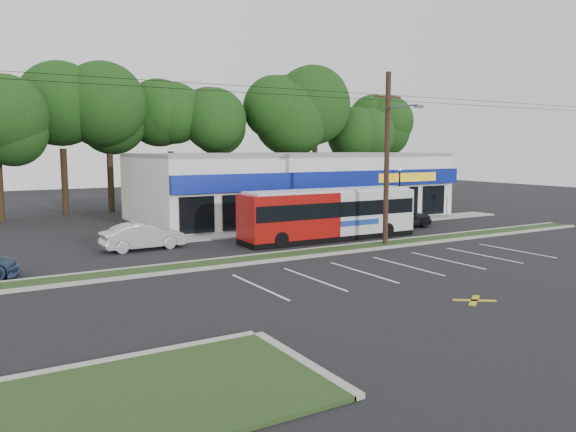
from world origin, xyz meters
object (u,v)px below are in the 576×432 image
(utility_pole, at_px, (385,153))
(pedestrian_b, at_px, (323,222))
(lamp_post, at_px, (399,188))
(sign_post, at_px, (447,199))
(pedestrian_a, at_px, (382,216))
(car_dark, at_px, (400,216))
(metrobus, at_px, (329,213))
(car_silver, at_px, (143,236))

(utility_pole, xyz_separation_m, pedestrian_b, (-0.83, 5.07, -4.53))
(lamp_post, xyz_separation_m, sign_post, (5.00, -0.23, -1.12))
(pedestrian_a, bearing_deg, pedestrian_b, -21.67)
(pedestrian_a, distance_m, pedestrian_b, 4.99)
(utility_pole, bearing_deg, lamp_post, 43.95)
(sign_post, height_order, pedestrian_a, sign_post)
(car_dark, relative_size, pedestrian_b, 2.80)
(sign_post, xyz_separation_m, car_dark, (-7.23, -2.38, -0.71))
(metrobus, bearing_deg, car_dark, 13.59)
(utility_pole, relative_size, sign_post, 22.47)
(utility_pole, relative_size, lamp_post, 11.76)
(metrobus, height_order, car_silver, metrobus)
(lamp_post, bearing_deg, pedestrian_b, -162.72)
(metrobus, height_order, pedestrian_b, metrobus)
(car_dark, bearing_deg, car_silver, 87.48)
(utility_pole, distance_m, car_silver, 14.60)
(sign_post, bearing_deg, lamp_post, 177.42)
(sign_post, height_order, pedestrian_b, sign_post)
(car_dark, height_order, pedestrian_b, pedestrian_b)
(lamp_post, distance_m, pedestrian_b, 9.59)
(car_dark, bearing_deg, lamp_post, -40.64)
(utility_pole, relative_size, car_dark, 10.14)
(sign_post, relative_size, metrobus, 0.19)
(car_silver, distance_m, pedestrian_b, 11.67)
(utility_pole, distance_m, sign_post, 15.71)
(utility_pole, distance_m, lamp_post, 11.67)
(utility_pole, distance_m, metrobus, 5.36)
(metrobus, bearing_deg, pedestrian_a, 15.74)
(metrobus, bearing_deg, pedestrian_b, 70.34)
(lamp_post, relative_size, car_dark, 0.86)
(lamp_post, relative_size, metrobus, 0.36)
(car_silver, bearing_deg, lamp_post, -87.62)
(sign_post, bearing_deg, pedestrian_a, -164.05)
(pedestrian_b, bearing_deg, pedestrian_a, 175.80)
(pedestrian_a, bearing_deg, lamp_post, -166.72)
(lamp_post, distance_m, sign_post, 5.13)
(lamp_post, distance_m, metrobus, 10.52)
(lamp_post, xyz_separation_m, pedestrian_a, (-4.01, -2.80, -1.69))
(lamp_post, bearing_deg, metrobus, -155.77)
(sign_post, distance_m, pedestrian_b, 14.25)
(metrobus, bearing_deg, lamp_post, 24.84)
(metrobus, bearing_deg, sign_post, 16.24)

